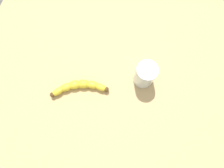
# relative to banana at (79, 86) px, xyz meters

# --- Properties ---
(wooden_tabletop) EXTENTS (1.20, 1.20, 0.03)m
(wooden_tabletop) POSITION_rel_banana_xyz_m (0.17, -0.02, -0.03)
(wooden_tabletop) COLOR tan
(wooden_tabletop) RESTS_ON ground
(banana) EXTENTS (0.20, 0.10, 0.03)m
(banana) POSITION_rel_banana_xyz_m (0.00, 0.00, 0.00)
(banana) COLOR yellow
(banana) RESTS_ON wooden_tabletop
(smoothie_glass) EXTENTS (0.07, 0.07, 0.11)m
(smoothie_glass) POSITION_rel_banana_xyz_m (0.22, 0.10, 0.04)
(smoothie_glass) COLOR silver
(smoothie_glass) RESTS_ON wooden_tabletop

